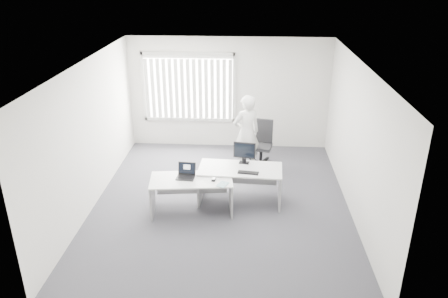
# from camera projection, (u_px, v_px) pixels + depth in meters

# --- Properties ---
(ground) EXTENTS (6.00, 6.00, 0.00)m
(ground) POSITION_uv_depth(u_px,v_px,m) (221.00, 203.00, 8.70)
(ground) COLOR #4B4B52
(ground) RESTS_ON ground
(wall_back) EXTENTS (5.00, 0.02, 2.80)m
(wall_back) POSITION_uv_depth(u_px,v_px,m) (229.00, 93.00, 10.90)
(wall_back) COLOR silver
(wall_back) RESTS_ON ground
(wall_front) EXTENTS (5.00, 0.02, 2.80)m
(wall_front) POSITION_uv_depth(u_px,v_px,m) (206.00, 228.00, 5.40)
(wall_front) COLOR silver
(wall_front) RESTS_ON ground
(wall_left) EXTENTS (0.02, 6.00, 2.80)m
(wall_left) POSITION_uv_depth(u_px,v_px,m) (90.00, 135.00, 8.28)
(wall_left) COLOR silver
(wall_left) RESTS_ON ground
(wall_right) EXTENTS (0.02, 6.00, 2.80)m
(wall_right) POSITION_uv_depth(u_px,v_px,m) (357.00, 141.00, 8.02)
(wall_right) COLOR silver
(wall_right) RESTS_ON ground
(ceiling) EXTENTS (5.00, 6.00, 0.02)m
(ceiling) POSITION_uv_depth(u_px,v_px,m) (221.00, 64.00, 7.60)
(ceiling) COLOR silver
(ceiling) RESTS_ON wall_back
(window) EXTENTS (2.32, 0.06, 1.76)m
(window) POSITION_uv_depth(u_px,v_px,m) (189.00, 87.00, 10.86)
(window) COLOR #B5B4B0
(window) RESTS_ON wall_back
(blinds) EXTENTS (2.20, 0.10, 1.50)m
(blinds) POSITION_uv_depth(u_px,v_px,m) (188.00, 89.00, 10.81)
(blinds) COLOR silver
(blinds) RESTS_ON wall_back
(desk_near) EXTENTS (1.60, 0.88, 0.70)m
(desk_near) POSITION_uv_depth(u_px,v_px,m) (192.00, 188.00, 8.22)
(desk_near) COLOR silver
(desk_near) RESTS_ON ground
(desk_far) EXTENTS (1.65, 0.84, 0.74)m
(desk_far) POSITION_uv_depth(u_px,v_px,m) (240.00, 178.00, 8.57)
(desk_far) COLOR silver
(desk_far) RESTS_ON ground
(office_chair) EXTENTS (0.72, 0.72, 1.07)m
(office_chair) POSITION_uv_depth(u_px,v_px,m) (261.00, 151.00, 10.26)
(office_chair) COLOR black
(office_chair) RESTS_ON ground
(person) EXTENTS (0.76, 0.66, 1.77)m
(person) POSITION_uv_depth(u_px,v_px,m) (246.00, 133.00, 9.82)
(person) COLOR silver
(person) RESTS_ON ground
(laptop) EXTENTS (0.36, 0.33, 0.26)m
(laptop) POSITION_uv_depth(u_px,v_px,m) (185.00, 172.00, 8.12)
(laptop) COLOR black
(laptop) RESTS_ON desk_near
(paper_sheet) EXTENTS (0.28, 0.20, 0.00)m
(paper_sheet) POSITION_uv_depth(u_px,v_px,m) (211.00, 180.00, 8.09)
(paper_sheet) COLOR white
(paper_sheet) RESTS_ON desk_near
(mouse) EXTENTS (0.08, 0.12, 0.05)m
(mouse) POSITION_uv_depth(u_px,v_px,m) (214.00, 179.00, 8.08)
(mouse) COLOR #B7B7B9
(mouse) RESTS_ON paper_sheet
(booklet) EXTENTS (0.25, 0.28, 0.01)m
(booklet) POSITION_uv_depth(u_px,v_px,m) (222.00, 184.00, 7.94)
(booklet) COLOR white
(booklet) RESTS_ON desk_near
(keyboard) EXTENTS (0.41, 0.19, 0.02)m
(keyboard) POSITION_uv_depth(u_px,v_px,m) (248.00, 173.00, 8.28)
(keyboard) COLOR black
(keyboard) RESTS_ON desk_far
(monitor) EXTENTS (0.45, 0.21, 0.44)m
(monitor) POSITION_uv_depth(u_px,v_px,m) (244.00, 153.00, 8.62)
(monitor) COLOR black
(monitor) RESTS_ON desk_far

